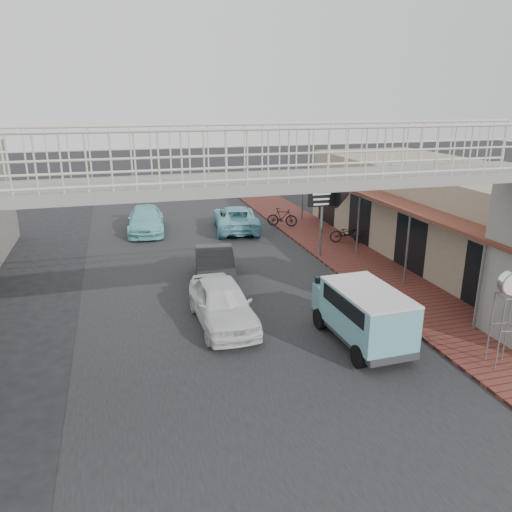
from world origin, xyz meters
TOP-DOWN VIEW (x-y plane):
  - ground at (0.00, 0.00)m, footprint 120.00×120.00m
  - road_strip at (0.00, 0.00)m, footprint 10.00×60.00m
  - sidewalk at (6.50, 3.00)m, footprint 3.00×40.00m
  - shophouse_row at (10.97, 4.00)m, footprint 7.20×18.00m
  - footbridge at (0.00, -4.00)m, footprint 16.40×2.40m
  - white_hatchback at (-0.50, -0.35)m, footprint 1.78×4.22m
  - dark_sedan at (0.00, 3.37)m, footprint 1.98×4.27m
  - angkot_curb at (2.71, 11.10)m, footprint 2.83×5.05m
  - angkot_far at (-2.03, 12.05)m, footprint 2.19×4.66m
  - angkot_van at (3.13, -2.81)m, footprint 1.77×3.66m
  - motorcycle_near at (7.36, 6.87)m, footprint 1.86×1.14m
  - motorcycle_far at (5.30, 10.86)m, footprint 1.71×1.15m
  - street_clock at (6.04, -5.05)m, footprint 0.68×0.59m
  - arrow_sign at (6.03, 5.18)m, footprint 1.95×1.23m

SIDE VIEW (x-z plane):
  - ground at x=0.00m, z-range 0.00..0.00m
  - road_strip at x=0.00m, z-range 0.00..0.01m
  - sidewalk at x=6.50m, z-range 0.00..0.10m
  - motorcycle_near at x=7.36m, z-range 0.10..1.02m
  - motorcycle_far at x=5.30m, z-range 0.10..1.11m
  - angkot_far at x=-2.03m, z-range 0.00..1.32m
  - angkot_curb at x=2.71m, z-range 0.00..1.33m
  - dark_sedan at x=0.00m, z-range 0.00..1.36m
  - white_hatchback at x=-0.50m, z-range 0.00..1.43m
  - angkot_van at x=3.13m, z-range 0.24..2.01m
  - shophouse_row at x=10.97m, z-range 0.01..4.01m
  - street_clock at x=6.04m, z-range 0.97..3.62m
  - arrow_sign at x=6.03m, z-range 1.14..4.52m
  - footbridge at x=0.00m, z-range 0.01..6.35m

